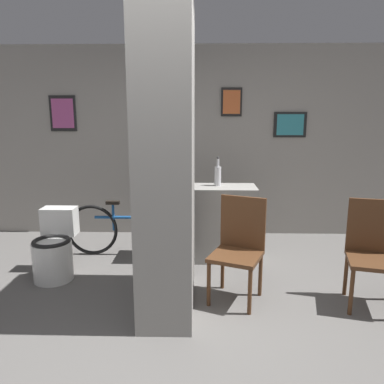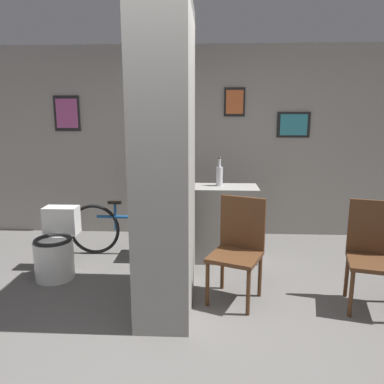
% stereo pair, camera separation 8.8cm
% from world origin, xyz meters
% --- Properties ---
extents(ground_plane, '(14.00, 14.00, 0.00)m').
position_xyz_m(ground_plane, '(0.00, 0.00, 0.00)').
color(ground_plane, '#5B5956').
extents(wall_back, '(8.00, 0.09, 2.60)m').
position_xyz_m(wall_back, '(0.00, 2.63, 1.30)').
color(wall_back, gray).
rests_on(wall_back, ground_plane).
extents(pillar_center, '(0.47, 1.12, 2.60)m').
position_xyz_m(pillar_center, '(0.00, 0.56, 1.30)').
color(pillar_center, gray).
rests_on(pillar_center, ground_plane).
extents(counter_shelf, '(1.18, 0.44, 0.87)m').
position_xyz_m(counter_shelf, '(0.34, 1.64, 0.44)').
color(counter_shelf, gray).
rests_on(counter_shelf, ground_plane).
extents(toilet, '(0.40, 0.56, 0.71)m').
position_xyz_m(toilet, '(-1.24, 1.06, 0.30)').
color(toilet, white).
rests_on(toilet, ground_plane).
extents(chair_near_pillar, '(0.56, 0.56, 0.95)m').
position_xyz_m(chair_near_pillar, '(0.64, 0.68, 0.51)').
color(chair_near_pillar, '#4C2D19').
rests_on(chair_near_pillar, ground_plane).
extents(chair_by_doorway, '(0.52, 0.52, 0.95)m').
position_xyz_m(chair_by_doorway, '(1.83, 0.59, 0.51)').
color(chair_by_doorway, '#4C2D19').
rests_on(chair_by_doorway, ground_plane).
extents(bicycle, '(1.70, 0.42, 0.68)m').
position_xyz_m(bicycle, '(-0.49, 1.72, 0.33)').
color(bicycle, black).
rests_on(bicycle, ground_plane).
extents(bottle_tall, '(0.08, 0.08, 0.34)m').
position_xyz_m(bottle_tall, '(0.49, 1.69, 1.00)').
color(bottle_tall, silver).
rests_on(bottle_tall, counter_shelf).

